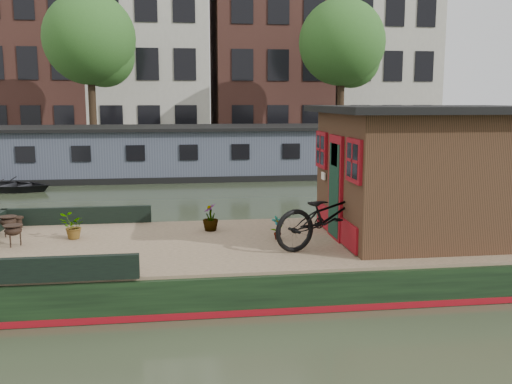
{
  "coord_description": "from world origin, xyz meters",
  "views": [
    {
      "loc": [
        -2.42,
        -9.97,
        3.17
      ],
      "look_at": [
        -0.98,
        0.5,
        1.47
      ],
      "focal_mm": 40.0,
      "sensor_mm": 36.0,
      "label": 1
    }
  ],
  "objects": [
    {
      "name": "brazier_rear",
      "position": [
        -5.6,
        1.01,
        0.84
      ],
      "size": [
        0.43,
        0.43,
        0.38
      ],
      "primitive_type": null,
      "rotation": [
        0.0,
        0.0,
        -0.26
      ],
      "color": "black",
      "rests_on": "houseboat_deck"
    },
    {
      "name": "cabin",
      "position": [
        2.19,
        0.0,
        1.88
      ],
      "size": [
        4.0,
        3.5,
        2.42
      ],
      "color": "black",
      "rests_on": "houseboat_deck"
    },
    {
      "name": "potted_plant_c",
      "position": [
        -4.36,
        0.6,
        0.89
      ],
      "size": [
        0.55,
        0.52,
        0.48
      ],
      "primitive_type": "imported",
      "rotation": [
        0.0,
        0.0,
        3.58
      ],
      "color": "#B35034",
      "rests_on": "houseboat_deck"
    },
    {
      "name": "potted_plant_d",
      "position": [
        -1.81,
        0.94,
        0.92
      ],
      "size": [
        0.31,
        0.31,
        0.54
      ],
      "primitive_type": "imported",
      "rotation": [
        0.0,
        0.0,
        4.69
      ],
      "color": "brown",
      "rests_on": "houseboat_deck"
    },
    {
      "name": "tree_left",
      "position": [
        -6.36,
        19.07,
        5.89
      ],
      "size": [
        4.4,
        4.4,
        7.4
      ],
      "color": "#332316",
      "rests_on": "quay"
    },
    {
      "name": "houseboat_hull",
      "position": [
        -1.33,
        0.0,
        0.27
      ],
      "size": [
        14.01,
        4.02,
        0.6
      ],
      "color": "black",
      "rests_on": "ground"
    },
    {
      "name": "bollard_stbd",
      "position": [
        -4.15,
        -1.7,
        0.77
      ],
      "size": [
        0.21,
        0.21,
        0.24
      ],
      "primitive_type": "cylinder",
      "color": "black",
      "rests_on": "houseboat_deck"
    },
    {
      "name": "ground",
      "position": [
        0.0,
        0.0,
        0.0
      ],
      "size": [
        120.0,
        120.0,
        0.0
      ],
      "primitive_type": "plane",
      "color": "#26311F",
      "rests_on": "ground"
    },
    {
      "name": "bollard_port",
      "position": [
        -5.6,
        1.7,
        0.77
      ],
      "size": [
        0.2,
        0.2,
        0.23
      ],
      "primitive_type": "cylinder",
      "color": "black",
      "rests_on": "houseboat_deck"
    },
    {
      "name": "bicycle",
      "position": [
        0.15,
        -0.59,
        1.22
      ],
      "size": [
        2.29,
        1.46,
        1.13
      ],
      "primitive_type": "imported",
      "rotation": [
        0.0,
        0.0,
        1.93
      ],
      "color": "black",
      "rests_on": "houseboat_deck"
    },
    {
      "name": "dinghy",
      "position": [
        -8.36,
        10.99,
        0.32
      ],
      "size": [
        3.57,
        3.01,
        0.63
      ],
      "primitive_type": "imported",
      "rotation": [
        0.0,
        0.0,
        1.26
      ],
      "color": "black",
      "rests_on": "ground"
    },
    {
      "name": "potted_plant_a",
      "position": [
        -0.65,
        0.05,
        0.87
      ],
      "size": [
        0.27,
        0.24,
        0.44
      ],
      "primitive_type": "imported",
      "rotation": [
        0.0,
        0.0,
        0.45
      ],
      "color": "brown",
      "rests_on": "houseboat_deck"
    },
    {
      "name": "far_houseboat",
      "position": [
        0.0,
        14.0,
        0.97
      ],
      "size": [
        20.4,
        4.4,
        2.11
      ],
      "color": "#444A5B",
      "rests_on": "ground"
    },
    {
      "name": "houseboat_deck",
      "position": [
        0.0,
        0.0,
        0.62
      ],
      "size": [
        11.8,
        3.8,
        0.05
      ],
      "primitive_type": "cube",
      "color": "#A08263",
      "rests_on": "houseboat_hull"
    },
    {
      "name": "townhouse_row",
      "position": [
        0.15,
        27.5,
        7.9
      ],
      "size": [
        27.25,
        8.0,
        16.5
      ],
      "color": "brown",
      "rests_on": "ground"
    },
    {
      "name": "brazier_front",
      "position": [
        -5.29,
        0.21,
        0.84
      ],
      "size": [
        0.42,
        0.42,
        0.38
      ],
      "primitive_type": null,
      "rotation": [
        0.0,
        0.0,
        -0.22
      ],
      "color": "black",
      "rests_on": "houseboat_deck"
    },
    {
      "name": "tree_right",
      "position": [
        6.14,
        19.07,
        5.89
      ],
      "size": [
        4.4,
        4.4,
        7.4
      ],
      "color": "#332316",
      "rests_on": "quay"
    },
    {
      "name": "bow_bulwark",
      "position": [
        -5.07,
        0.0,
        0.82
      ],
      "size": [
        3.0,
        4.0,
        0.35
      ],
      "color": "black",
      "rests_on": "houseboat_deck"
    },
    {
      "name": "quay",
      "position": [
        0.0,
        20.5,
        0.45
      ],
      "size": [
        60.0,
        6.0,
        0.9
      ],
      "primitive_type": "cube",
      "color": "#47443F",
      "rests_on": "ground"
    }
  ]
}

